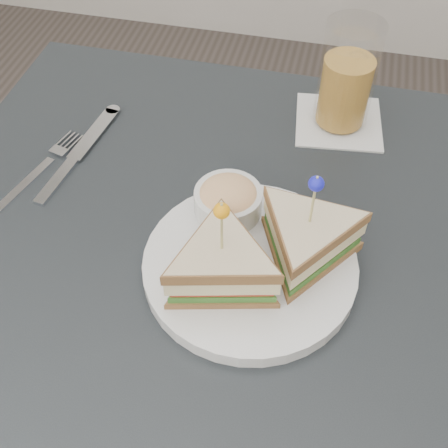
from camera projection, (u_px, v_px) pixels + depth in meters
table at (215, 290)px, 0.74m from camera, size 0.80×0.80×0.75m
plate_meal at (257, 249)px, 0.64m from camera, size 0.31×0.31×0.15m
cutlery_fork at (44, 166)px, 0.79m from camera, size 0.06×0.17×0.00m
cutlery_knife at (77, 155)px, 0.80m from camera, size 0.05×0.22×0.01m
drink_set at (346, 82)px, 0.80m from camera, size 0.14×0.14×0.16m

